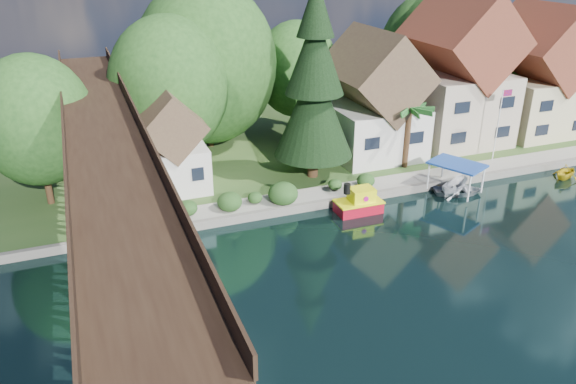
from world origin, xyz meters
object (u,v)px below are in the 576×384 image
at_px(palm_tree, 409,111).
at_px(boat_yellow, 566,171).
at_px(house_left, 373,103).
at_px(boat_canopy, 455,181).
at_px(house_center, 457,79).
at_px(flagpole, 500,118).
at_px(shed, 171,148).
at_px(boat_white_a, 459,189).
at_px(house_right, 536,79).
at_px(trestle_bridge, 111,185).
at_px(tugboat, 359,203).
at_px(conifer, 314,87).

distance_m(palm_tree, boat_yellow, 14.03).
distance_m(house_left, boat_yellow, 16.98).
bearing_deg(palm_tree, boat_canopy, -76.15).
xyz_separation_m(house_center, flagpole, (0.18, -6.13, -2.01)).
xyz_separation_m(shed, palm_tree, (19.14, -2.59, 1.56)).
height_order(palm_tree, boat_yellow, palm_tree).
bearing_deg(flagpole, boat_canopy, -151.62).
height_order(house_center, boat_white_a, house_center).
bearing_deg(shed, boat_white_a, -21.06).
bearing_deg(house_center, house_right, -3.18).
distance_m(house_right, shed, 36.08).
height_order(trestle_bridge, tugboat, trestle_bridge).
bearing_deg(flagpole, trestle_bridge, -170.83).
height_order(conifer, boat_yellow, conifer).
xyz_separation_m(trestle_bridge, boat_canopy, (25.42, 1.54, -4.26)).
bearing_deg(shed, tugboat, -33.89).
distance_m(shed, flagpole, 27.50).
bearing_deg(boat_white_a, shed, 86.91).
distance_m(house_left, conifer, 8.15).
distance_m(boat_canopy, boat_yellow, 10.55).
xyz_separation_m(flagpole, boat_yellow, (3.76, -4.44, -3.69)).
bearing_deg(palm_tree, house_right, 13.63).
distance_m(conifer, boat_yellow, 22.28).
relative_size(conifer, tugboat, 4.52).
distance_m(house_right, boat_canopy, 18.73).
distance_m(palm_tree, tugboat, 10.14).
relative_size(house_left, boat_yellow, 4.07).
relative_size(boat_white_a, boat_yellow, 1.42).
height_order(flagpole, boat_yellow, flagpole).
relative_size(conifer, boat_white_a, 4.01).
distance_m(house_center, palm_tree, 9.16).
xyz_separation_m(house_center, boat_white_a, (-6.27, -9.98, -6.02)).
bearing_deg(boat_white_a, house_right, -40.20).
height_order(shed, boat_canopy, shed).
bearing_deg(boat_canopy, conifer, 146.90).
height_order(house_right, flagpole, house_right).
xyz_separation_m(trestle_bridge, boat_yellow, (35.93, 0.75, -4.64)).
bearing_deg(palm_tree, trestle_bridge, -164.40).
bearing_deg(house_center, tugboat, -146.30).
height_order(house_center, palm_tree, house_center).
bearing_deg(palm_tree, house_center, 30.28).
bearing_deg(boat_yellow, house_right, -43.53).
bearing_deg(tugboat, conifer, 98.40).
relative_size(shed, boat_white_a, 2.04).
relative_size(trestle_bridge, boat_white_a, 11.50).
bearing_deg(shed, house_right, 2.39).
bearing_deg(tugboat, boat_white_a, 0.33).
bearing_deg(house_left, palm_tree, -74.43).
distance_m(flagpole, boat_canopy, 8.37).
bearing_deg(boat_yellow, boat_white_a, 69.82).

